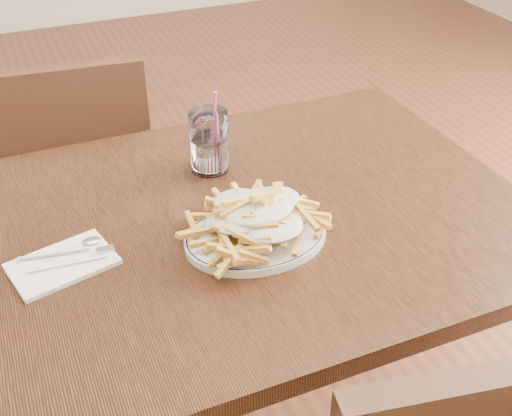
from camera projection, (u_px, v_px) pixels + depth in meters
name	position (u px, v px, depth m)	size (l,w,h in m)	color
table	(218.00, 252.00, 1.25)	(1.20, 0.80, 0.75)	black
chair_far	(80.00, 179.00, 1.82)	(0.43, 0.43, 0.86)	black
fries_plate	(256.00, 236.00, 1.15)	(0.29, 0.26, 0.02)	white
loaded_fries	(256.00, 214.00, 1.12)	(0.30, 0.27, 0.08)	gold
napkin	(62.00, 264.00, 1.10)	(0.17, 0.11, 0.01)	white
cutlery	(61.00, 259.00, 1.09)	(0.17, 0.07, 0.01)	silver
water_glass	(209.00, 145.00, 1.33)	(0.08, 0.08, 0.18)	white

